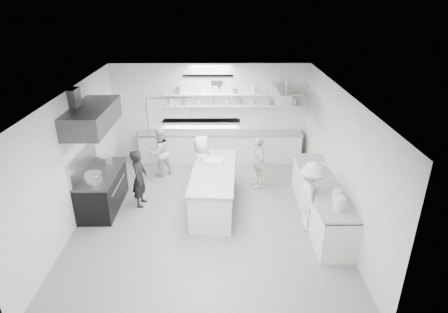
{
  "coord_description": "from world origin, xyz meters",
  "views": [
    {
      "loc": [
        0.33,
        -7.8,
        4.98
      ],
      "look_at": [
        0.4,
        0.6,
        1.27
      ],
      "focal_mm": 30.32,
      "sensor_mm": 36.0,
      "label": 1
    }
  ],
  "objects_px": {
    "right_counter": "(321,202)",
    "cook_stove": "(139,178)",
    "back_counter": "(220,147)",
    "cook_back": "(160,152)",
    "prep_island": "(214,189)",
    "stove": "(103,191)"
  },
  "relations": [
    {
      "from": "cook_back",
      "to": "back_counter",
      "type": "bearing_deg",
      "value": 172.18
    },
    {
      "from": "stove",
      "to": "cook_stove",
      "type": "relative_size",
      "value": 1.22
    },
    {
      "from": "right_counter",
      "to": "cook_back",
      "type": "bearing_deg",
      "value": 149.82
    },
    {
      "from": "back_counter",
      "to": "right_counter",
      "type": "distance_m",
      "value": 4.13
    },
    {
      "from": "cook_back",
      "to": "cook_stove",
      "type": "bearing_deg",
      "value": 43.43
    },
    {
      "from": "right_counter",
      "to": "cook_stove",
      "type": "height_order",
      "value": "cook_stove"
    },
    {
      "from": "stove",
      "to": "back_counter",
      "type": "relative_size",
      "value": 0.36
    },
    {
      "from": "stove",
      "to": "cook_back",
      "type": "distance_m",
      "value": 2.14
    },
    {
      "from": "stove",
      "to": "cook_stove",
      "type": "height_order",
      "value": "cook_stove"
    },
    {
      "from": "stove",
      "to": "cook_stove",
      "type": "xyz_separation_m",
      "value": [
        0.92,
        0.09,
        0.29
      ]
    },
    {
      "from": "back_counter",
      "to": "prep_island",
      "type": "height_order",
      "value": "prep_island"
    },
    {
      "from": "back_counter",
      "to": "cook_back",
      "type": "distance_m",
      "value": 2.03
    },
    {
      "from": "right_counter",
      "to": "prep_island",
      "type": "relative_size",
      "value": 1.3
    },
    {
      "from": "back_counter",
      "to": "cook_back",
      "type": "height_order",
      "value": "cook_back"
    },
    {
      "from": "cook_back",
      "to": "stove",
      "type": "bearing_deg",
      "value": 18.59
    },
    {
      "from": "prep_island",
      "to": "cook_stove",
      "type": "xyz_separation_m",
      "value": [
        -1.83,
        0.08,
        0.27
      ]
    },
    {
      "from": "stove",
      "to": "right_counter",
      "type": "bearing_deg",
      "value": -6.52
    },
    {
      "from": "stove",
      "to": "prep_island",
      "type": "xyz_separation_m",
      "value": [
        2.74,
        0.01,
        0.02
      ]
    },
    {
      "from": "prep_island",
      "to": "cook_back",
      "type": "bearing_deg",
      "value": 135.03
    },
    {
      "from": "cook_stove",
      "to": "stove",
      "type": "bearing_deg",
      "value": 100.98
    },
    {
      "from": "stove",
      "to": "back_counter",
      "type": "xyz_separation_m",
      "value": [
        2.9,
        2.8,
        0.01
      ]
    },
    {
      "from": "stove",
      "to": "cook_back",
      "type": "xyz_separation_m",
      "value": [
        1.16,
        1.78,
        0.27
      ]
    }
  ]
}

